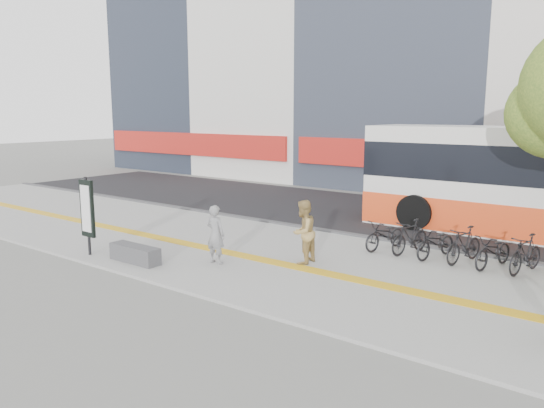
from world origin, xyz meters
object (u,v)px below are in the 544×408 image
Objects in this scene: seated_woman at (216,234)px; pedestrian_tan at (303,232)px; signboard at (87,210)px; bench at (135,254)px.

pedestrian_tan reaches higher than seated_woman.
signboard reaches higher than pedestrian_tan.
seated_woman is at bearing -55.41° from pedestrian_tan.
signboard is (-1.60, -0.31, 1.06)m from bench.
bench is at bearing -56.90° from pedestrian_tan.
seated_woman is at bearing 34.00° from bench.
bench is 0.73× the size of signboard.
pedestrian_tan is at bearing -144.76° from seated_woman.
pedestrian_tan is (1.83, 1.39, 0.06)m from seated_woman.
pedestrian_tan reaches higher than bench.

